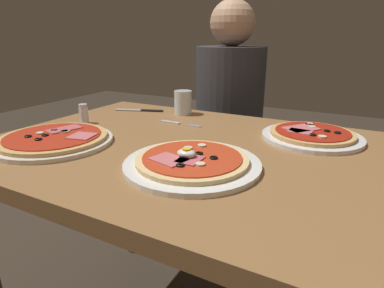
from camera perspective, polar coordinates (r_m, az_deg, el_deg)
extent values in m
cube|color=olive|center=(0.89, -1.01, -1.36)|extent=(1.11, 0.80, 0.04)
cylinder|color=brown|center=(1.56, -10.93, -7.41)|extent=(0.07, 0.07, 0.70)
cylinder|color=brown|center=(1.27, 28.38, -16.00)|extent=(0.07, 0.07, 0.70)
cylinder|color=white|center=(0.74, 0.03, -3.59)|extent=(0.32, 0.32, 0.01)
cylinder|color=#E5C17F|center=(0.73, 0.03, -2.80)|extent=(0.26, 0.26, 0.01)
cylinder|color=red|center=(0.73, 0.03, -2.32)|extent=(0.23, 0.23, 0.00)
torus|color=black|center=(0.72, 3.88, -2.44)|extent=(0.02, 0.02, 0.00)
torus|color=black|center=(0.68, -2.09, -3.78)|extent=(0.02, 0.02, 0.00)
torus|color=black|center=(0.74, 1.26, -1.67)|extent=(0.02, 0.02, 0.00)
cube|color=#D16B70|center=(0.71, -4.15, -2.76)|extent=(0.09, 0.07, 0.00)
cube|color=#C65B66|center=(0.71, -0.40, -2.77)|extent=(0.05, 0.06, 0.00)
cylinder|color=beige|center=(0.68, 1.50, -3.58)|extent=(0.02, 0.02, 0.00)
cylinder|color=beige|center=(0.78, -0.71, -0.71)|extent=(0.02, 0.02, 0.00)
cylinder|color=beige|center=(0.80, 1.77, -0.24)|extent=(0.02, 0.02, 0.00)
ellipsoid|color=white|center=(0.72, -0.99, -1.68)|extent=(0.04, 0.03, 0.02)
cylinder|color=yellow|center=(0.72, -1.00, -0.93)|extent=(0.02, 0.02, 0.00)
cylinder|color=white|center=(1.00, 20.49, 1.18)|extent=(0.28, 0.28, 0.01)
cylinder|color=tan|center=(0.99, 20.56, 1.78)|extent=(0.24, 0.24, 0.01)
cylinder|color=#A82314|center=(0.99, 20.60, 2.14)|extent=(0.21, 0.21, 0.00)
torus|color=black|center=(1.05, 19.95, 3.30)|extent=(0.02, 0.02, 0.00)
torus|color=black|center=(0.99, 24.46, 1.86)|extent=(0.02, 0.02, 0.00)
torus|color=black|center=(0.94, 20.67, 1.55)|extent=(0.02, 0.02, 0.00)
torus|color=black|center=(1.00, 22.87, 2.17)|extent=(0.02, 0.02, 0.00)
cube|color=#D16B70|center=(0.97, 18.68, 2.12)|extent=(0.07, 0.05, 0.00)
cube|color=#D16B70|center=(1.00, 18.81, 2.64)|extent=(0.11, 0.12, 0.00)
cylinder|color=beige|center=(1.06, 20.20, 3.41)|extent=(0.02, 0.02, 0.00)
cylinder|color=beige|center=(0.94, 22.14, 1.23)|extent=(0.02, 0.02, 0.00)
cylinder|color=beige|center=(1.03, 20.56, 2.89)|extent=(0.02, 0.02, 0.00)
cylinder|color=silver|center=(0.97, -23.30, 0.42)|extent=(0.32, 0.32, 0.01)
cylinder|color=tan|center=(0.97, -23.39, 1.03)|extent=(0.29, 0.29, 0.01)
cylinder|color=#B72D19|center=(0.97, -23.43, 1.40)|extent=(0.26, 0.26, 0.00)
torus|color=black|center=(1.01, -23.30, 2.25)|extent=(0.02, 0.02, 0.00)
torus|color=black|center=(0.97, -24.63, 1.46)|extent=(0.02, 0.02, 0.00)
torus|color=black|center=(0.98, -27.11, 1.24)|extent=(0.02, 0.02, 0.00)
torus|color=black|center=(0.94, -25.63, 0.77)|extent=(0.02, 0.02, 0.00)
cube|color=#C65B66|center=(1.01, -21.78, 2.49)|extent=(0.07, 0.10, 0.00)
cube|color=#D16B70|center=(0.93, -18.97, 1.37)|extent=(0.08, 0.08, 0.00)
cylinder|color=beige|center=(0.99, -21.75, 2.11)|extent=(0.02, 0.02, 0.00)
cylinder|color=beige|center=(0.98, -21.63, 2.09)|extent=(0.03, 0.03, 0.00)
cylinder|color=beige|center=(1.00, -25.41, 1.77)|extent=(0.02, 0.02, 0.00)
cylinder|color=silver|center=(1.23, -1.61, 7.37)|extent=(0.07, 0.07, 0.09)
cylinder|color=silver|center=(1.23, -1.60, 6.06)|extent=(0.06, 0.06, 0.03)
cube|color=silver|center=(1.11, -3.90, 3.91)|extent=(0.08, 0.02, 0.00)
cube|color=silver|center=(1.06, 0.29, 3.15)|extent=(0.05, 0.00, 0.00)
cube|color=silver|center=(1.06, 0.41, 3.21)|extent=(0.05, 0.00, 0.00)
cube|color=silver|center=(1.06, 0.53, 3.26)|extent=(0.05, 0.00, 0.00)
cube|color=silver|center=(1.07, 0.65, 3.32)|extent=(0.05, 0.00, 0.00)
cube|color=silver|center=(1.32, -11.17, 5.98)|extent=(0.11, 0.05, 0.00)
cube|color=black|center=(1.29, -7.19, 5.91)|extent=(0.09, 0.05, 0.01)
cylinder|color=white|center=(1.16, -18.65, 4.81)|extent=(0.03, 0.03, 0.05)
cylinder|color=silver|center=(1.15, -18.83, 6.43)|extent=(0.03, 0.03, 0.01)
cylinder|color=black|center=(1.72, 6.05, -9.01)|extent=(0.29, 0.29, 0.46)
cylinder|color=#38383D|center=(1.55, 6.67, 7.22)|extent=(0.32, 0.32, 0.52)
sphere|color=tan|center=(1.52, 7.21, 20.61)|extent=(0.20, 0.20, 0.20)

